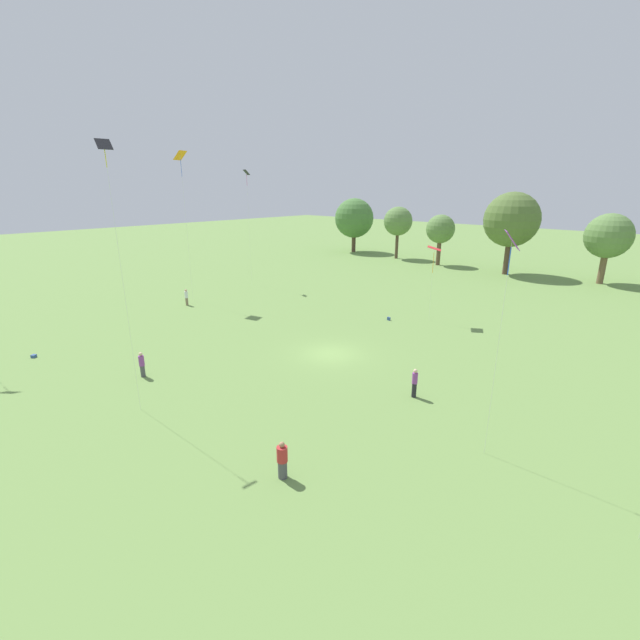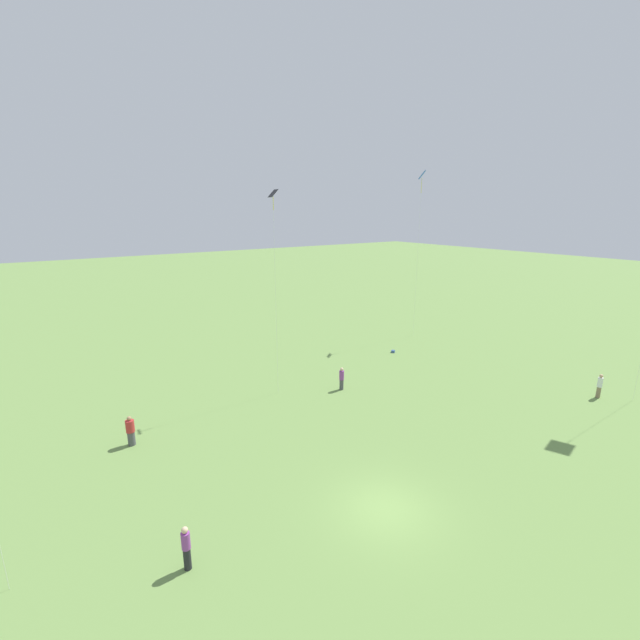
% 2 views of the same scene
% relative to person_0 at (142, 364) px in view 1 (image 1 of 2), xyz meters
% --- Properties ---
extents(ground_plane, '(240.00, 240.00, 0.00)m').
position_rel_person_0_xyz_m(ground_plane, '(6.38, 11.32, -0.85)').
color(ground_plane, '#6B8E47').
extents(tree_0, '(7.29, 7.29, 9.98)m').
position_rel_person_0_xyz_m(tree_0, '(-25.44, 54.15, 5.47)').
color(tree_0, brown).
rests_on(tree_0, ground_plane).
extents(tree_1, '(4.85, 4.85, 8.79)m').
position_rel_person_0_xyz_m(tree_1, '(-14.96, 52.94, 5.47)').
color(tree_1, brown).
rests_on(tree_1, ground_plane).
extents(tree_2, '(4.42, 4.42, 7.88)m').
position_rel_person_0_xyz_m(tree_2, '(-6.36, 51.75, 4.75)').
color(tree_2, brown).
rests_on(tree_2, ground_plane).
extents(tree_3, '(7.45, 7.45, 11.35)m').
position_rel_person_0_xyz_m(tree_3, '(4.39, 51.29, 6.74)').
color(tree_3, brown).
rests_on(tree_3, ground_plane).
extents(tree_4, '(5.54, 5.54, 8.85)m').
position_rel_person_0_xyz_m(tree_4, '(15.74, 53.27, 5.17)').
color(tree_4, brown).
rests_on(tree_4, ground_plane).
extents(person_0, '(0.46, 0.46, 1.69)m').
position_rel_person_0_xyz_m(person_0, '(0.00, 0.00, 0.00)').
color(person_0, '#4C4C51').
rests_on(person_0, ground_plane).
extents(person_1, '(0.52, 0.52, 1.73)m').
position_rel_person_0_xyz_m(person_1, '(14.26, -0.72, -0.01)').
color(person_1, '#4C4C51').
rests_on(person_1, ground_plane).
extents(person_2, '(0.41, 0.41, 1.78)m').
position_rel_person_0_xyz_m(person_2, '(14.52, 9.51, 0.06)').
color(person_2, '#232328').
rests_on(person_2, ground_plane).
extents(person_4, '(0.41, 0.41, 1.72)m').
position_rel_person_0_xyz_m(person_4, '(-13.84, 11.42, 0.02)').
color(person_4, '#847056').
rests_on(person_4, ground_plane).
extents(kite_2, '(1.61, 1.63, 6.85)m').
position_rel_person_0_xyz_m(kite_2, '(7.51, 23.94, 5.66)').
color(kite_2, red).
rests_on(kite_2, ground_plane).
extents(kite_3, '(1.26, 1.45, 15.36)m').
position_rel_person_0_xyz_m(kite_3, '(-15.32, 13.04, 13.60)').
color(kite_3, orange).
rests_on(kite_3, ground_plane).
extents(kite_4, '(0.95, 0.78, 13.89)m').
position_rel_person_0_xyz_m(kite_4, '(-17.02, 22.58, 12.00)').
color(kite_4, black).
rests_on(kite_4, ground_plane).
extents(kite_6, '(0.54, 0.71, 14.01)m').
position_rel_person_0_xyz_m(kite_6, '(4.09, -2.13, 11.87)').
color(kite_6, black).
rests_on(kite_6, ground_plane).
extents(kite_8, '(0.90, 1.06, 10.20)m').
position_rel_person_0_xyz_m(kite_8, '(19.87, 6.83, 8.62)').
color(kite_8, purple).
rests_on(kite_8, ground_plane).
extents(picnic_bag_1, '(0.29, 0.18, 0.30)m').
position_rel_person_0_xyz_m(picnic_bag_1, '(4.79, 21.33, -0.70)').
color(picnic_bag_1, '#33518C').
rests_on(picnic_bag_1, ground_plane).
extents(picnic_bag_2, '(0.41, 0.41, 0.21)m').
position_rel_person_0_xyz_m(picnic_bag_2, '(-9.06, -3.89, -0.75)').
color(picnic_bag_2, '#33518C').
rests_on(picnic_bag_2, ground_plane).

